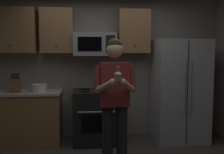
# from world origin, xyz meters

# --- Properties ---
(wall_back) EXTENTS (4.40, 0.10, 2.60)m
(wall_back) POSITION_xyz_m (0.00, 1.75, 1.30)
(wall_back) COLOR gray
(wall_back) RESTS_ON ground
(oven_range) EXTENTS (0.76, 0.70, 0.93)m
(oven_range) POSITION_xyz_m (-0.15, 1.36, 0.46)
(oven_range) COLOR black
(oven_range) RESTS_ON ground
(microwave) EXTENTS (0.74, 0.41, 0.40)m
(microwave) POSITION_xyz_m (-0.15, 1.48, 1.72)
(microwave) COLOR #9EA0A5
(refrigerator) EXTENTS (0.90, 0.75, 1.80)m
(refrigerator) POSITION_xyz_m (1.35, 1.32, 0.90)
(refrigerator) COLOR #B7BABF
(refrigerator) RESTS_ON ground
(cabinet_row_upper) EXTENTS (2.78, 0.36, 0.76)m
(cabinet_row_upper) POSITION_xyz_m (-0.72, 1.53, 1.95)
(cabinet_row_upper) COLOR #9E7247
(counter_left) EXTENTS (1.44, 0.66, 0.92)m
(counter_left) POSITION_xyz_m (-1.45, 1.38, 0.46)
(counter_left) COLOR #9E7247
(counter_left) RESTS_ON ground
(knife_block) EXTENTS (0.16, 0.15, 0.32)m
(knife_block) POSITION_xyz_m (-1.48, 1.33, 1.04)
(knife_block) COLOR brown
(knife_block) RESTS_ON counter_left
(bowl_large_white) EXTENTS (0.27, 0.27, 0.12)m
(bowl_large_white) POSITION_xyz_m (-1.10, 1.34, 0.99)
(bowl_large_white) COLOR white
(bowl_large_white) RESTS_ON counter_left
(person) EXTENTS (0.60, 0.48, 1.76)m
(person) POSITION_xyz_m (0.07, 0.32, 1.00)
(person) COLOR #262628
(person) RESTS_ON ground
(cupcake) EXTENTS (0.09, 0.09, 0.17)m
(cupcake) POSITION_xyz_m (0.07, -0.01, 1.29)
(cupcake) COLOR #A87F56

